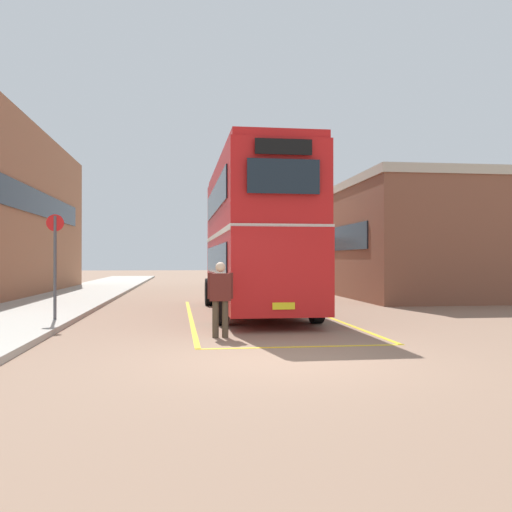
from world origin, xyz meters
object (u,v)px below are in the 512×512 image
Objects in this scene: double_decker_bus at (254,234)px; single_deck_bus at (261,261)px; pedestrian_boarding at (220,294)px; bus_stop_sign at (55,256)px.

double_decker_bus is 1.15× the size of single_deck_bus.
pedestrian_boarding is (-1.41, -5.51, -1.57)m from double_decker_bus.
bus_stop_sign is at bearing -154.81° from double_decker_bus.
double_decker_bus is at bearing 25.19° from bus_stop_sign.
single_deck_bus reaches higher than bus_stop_sign.
double_decker_bus is 3.71× the size of bus_stop_sign.
single_deck_bus is 22.81m from bus_stop_sign.
double_decker_bus is at bearing 75.63° from pedestrian_boarding.
double_decker_bus is 5.90m from pedestrian_boarding.
pedestrian_boarding is (-4.18, -24.16, -0.70)m from single_deck_bus.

